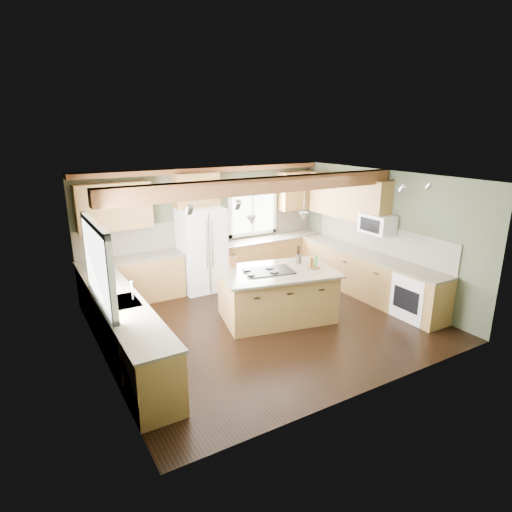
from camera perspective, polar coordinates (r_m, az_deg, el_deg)
floor at (r=7.87m, az=1.29°, el=-8.82°), size 5.60×5.60×0.00m
ceiling at (r=7.14m, az=1.43°, el=10.36°), size 5.60×5.60×0.00m
wall_back at (r=9.55m, az=-6.58°, el=3.96°), size 5.60×0.00×5.60m
wall_left at (r=6.45m, az=-20.34°, el=-3.28°), size 0.00×5.00×5.00m
wall_right at (r=9.14m, az=16.47°, el=2.80°), size 0.00×5.00×5.00m
ceiling_beam at (r=7.22m, az=1.10°, el=9.39°), size 5.55×0.26×0.26m
soffit_trim at (r=9.26m, az=-6.58°, el=11.34°), size 5.55×0.20×0.10m
backsplash_back at (r=9.55m, az=-6.53°, el=3.41°), size 5.58×0.03×0.58m
backsplash_right at (r=9.19m, az=16.14°, el=2.32°), size 0.03×3.70×0.58m
base_cab_back_left at (r=8.96m, az=-16.12°, el=-3.20°), size 2.02×0.60×0.88m
counter_back_left at (r=8.82m, az=-16.35°, el=-0.39°), size 2.06×0.64×0.04m
base_cab_back_right at (r=10.19m, az=1.94°, el=-0.13°), size 2.62×0.60×0.88m
counter_back_right at (r=10.07m, az=1.96°, el=2.38°), size 2.66×0.64×0.04m
base_cab_left at (r=6.87m, az=-17.21°, el=-9.52°), size 0.60×3.70×0.88m
counter_left at (r=6.69m, az=-17.55°, el=-5.97°), size 0.64×3.74×0.04m
base_cab_right at (r=9.20m, az=14.52°, el=-2.54°), size 0.60×3.70×0.88m
counter_right at (r=9.07m, az=14.73°, el=0.21°), size 0.64×3.74×0.04m
upper_cab_back_left at (r=8.66m, az=-18.42°, el=6.29°), size 1.40×0.35×0.90m
upper_cab_over_fridge at (r=9.12m, az=-8.04°, el=8.74°), size 0.96×0.35×0.70m
upper_cab_right at (r=9.52m, az=12.12°, el=7.65°), size 0.35×2.20×0.90m
upper_cab_back_corner at (r=10.41m, az=5.46°, el=8.69°), size 0.90×0.35×0.90m
window_left at (r=6.42m, az=-20.47°, el=-1.02°), size 0.04×1.60×1.05m
window_back at (r=9.99m, az=-0.52°, el=6.10°), size 1.10×0.04×1.00m
sink at (r=6.68m, az=-17.55°, el=-5.93°), size 0.50×0.65×0.03m
faucet at (r=6.67m, az=-16.16°, el=-4.52°), size 0.02×0.02×0.28m
dishwasher at (r=5.76m, az=-13.89°, el=-14.75°), size 0.60×0.60×0.84m
oven at (r=8.40m, az=20.69°, el=-5.06°), size 0.60×0.72×0.84m
microwave at (r=8.90m, az=15.86°, el=4.14°), size 0.40×0.70×0.38m
pendant_left at (r=7.31m, az=-0.61°, el=4.80°), size 0.18×0.18×0.16m
pendant_right at (r=7.66m, az=6.38°, el=5.24°), size 0.18×0.18×0.16m
refrigerator at (r=9.19m, az=-7.24°, el=0.86°), size 0.90×0.74×1.80m
island at (r=7.89m, az=2.81°, el=-5.26°), size 2.15×1.58×0.88m
island_top at (r=7.73m, az=2.85°, el=-2.10°), size 2.31×1.73×0.04m
cooktop at (r=7.67m, az=1.72°, el=-2.01°), size 0.94×0.73×0.02m
knife_block at (r=7.92m, az=-3.09°, el=-0.72°), size 0.14×0.12×0.20m
utensil_crock at (r=8.18m, az=5.67°, el=-0.38°), size 0.12×0.12×0.15m
bottle_tray at (r=7.92m, az=7.68°, el=-0.73°), size 0.29×0.29×0.23m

